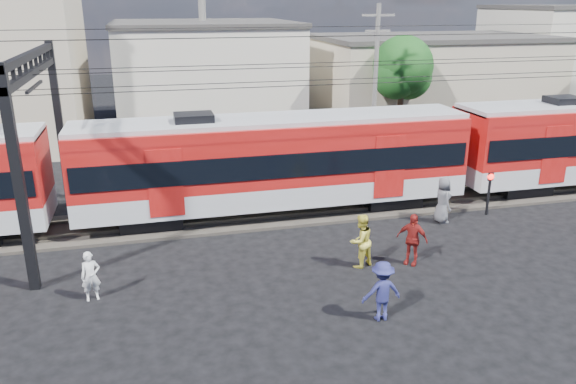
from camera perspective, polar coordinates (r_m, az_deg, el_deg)
The scene contains 17 objects.
ground at distance 17.34m, azimuth 8.68°, elevation -11.15°, with size 120.00×120.00×0.00m, color black.
track_bed at distance 24.16m, azimuth 1.49°, elevation -1.88°, with size 70.00×3.40×0.12m, color #2D2823.
rail_near at distance 23.45m, azimuth 1.98°, elevation -2.23°, with size 70.00×0.12×0.12m, color #59544C.
rail_far at distance 24.80m, azimuth 1.03°, elevation -1.02°, with size 70.00×0.12×0.12m, color #59544C.
commuter_train at distance 23.20m, azimuth -0.87°, elevation 3.33°, with size 50.30×3.08×4.17m.
catenary at distance 22.19m, azimuth -20.72°, elevation 8.65°, with size 70.00×9.30×7.52m.
building_midwest at distance 41.27m, azimuth -8.42°, elevation 11.75°, with size 12.24×12.24×7.30m.
building_mideast at distance 43.12m, azimuth 14.13°, elevation 11.02°, with size 16.32×10.20×6.30m.
building_east at distance 54.09m, azimuth 25.73°, elevation 12.31°, with size 10.20×10.20×8.30m.
utility_pole_mid at distance 31.47m, azimuth 8.86°, elevation 11.18°, with size 1.80×0.24×8.50m.
tree_near at distance 35.55m, azimuth 11.78°, elevation 12.08°, with size 3.82×3.64×6.72m.
pedestrian_a at distance 18.01m, azimuth -19.41°, elevation -8.07°, with size 0.57×0.37×1.55m, color silver.
pedestrian_b at distance 19.14m, azimuth 7.40°, elevation -4.95°, with size 0.91×0.71×1.87m, color #DFD345.
pedestrian_c at distance 16.19m, azimuth 9.52°, elevation -9.89°, with size 1.15×0.66×1.78m, color navy.
pedestrian_d at distance 19.62m, azimuth 12.49°, elevation -4.69°, with size 1.08×0.45×1.84m, color maroon.
pedestrian_e at distance 23.60m, azimuth 15.45°, elevation -0.78°, with size 0.93×0.61×1.91m, color #525257.
crossing_signal at distance 24.90m, azimuth 19.79°, elevation 0.60°, with size 0.27×0.27×1.86m.
Camera 1 is at (-6.08, -13.77, 8.60)m, focal length 35.00 mm.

